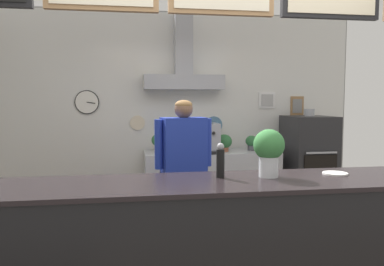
% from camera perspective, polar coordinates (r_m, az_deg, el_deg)
% --- Properties ---
extents(back_wall_assembly, '(5.18, 2.95, 2.87)m').
position_cam_1_polar(back_wall_assembly, '(5.46, -2.10, 3.81)').
color(back_wall_assembly, gray).
rests_on(back_wall_assembly, ground_plane).
extents(service_counter, '(4.56, 0.70, 1.08)m').
position_cam_1_polar(service_counter, '(2.85, 5.19, -17.65)').
color(service_counter, black).
rests_on(service_counter, ground_plane).
extents(back_prep_counter, '(1.83, 0.60, 0.92)m').
position_cam_1_polar(back_prep_counter, '(5.45, 2.83, -7.62)').
color(back_prep_counter, '#B7BABF').
rests_on(back_prep_counter, ground_plane).
extents(pizza_oven, '(0.60, 0.75, 1.51)m').
position_cam_1_polar(pizza_oven, '(5.73, 16.57, -4.64)').
color(pizza_oven, '#232326').
rests_on(pizza_oven, ground_plane).
extents(shop_worker, '(0.58, 0.30, 1.63)m').
position_cam_1_polar(shop_worker, '(3.92, -1.21, -6.32)').
color(shop_worker, '#232328').
rests_on(shop_worker, ground_plane).
extents(espresso_machine, '(0.51, 0.48, 0.39)m').
position_cam_1_polar(espresso_machine, '(5.28, 1.08, -0.73)').
color(espresso_machine, '#A3A5AD').
rests_on(espresso_machine, back_prep_counter).
extents(potted_thyme, '(0.20, 0.20, 0.26)m').
position_cam_1_polar(potted_thyme, '(5.27, -4.86, -1.26)').
color(potted_thyme, '#9E563D').
rests_on(potted_thyme, back_prep_counter).
extents(potted_rosemary, '(0.22, 0.22, 0.24)m').
position_cam_1_polar(potted_rosemary, '(5.37, 4.70, -1.34)').
color(potted_rosemary, '#9E563D').
rests_on(potted_rosemary, back_prep_counter).
extents(potted_oregano, '(0.17, 0.17, 0.21)m').
position_cam_1_polar(potted_oregano, '(5.54, 8.70, -1.33)').
color(potted_oregano, '#4C4C51').
rests_on(potted_oregano, back_prep_counter).
extents(basil_vase, '(0.22, 0.22, 0.34)m').
position_cam_1_polar(basil_vase, '(2.82, 11.15, -2.55)').
color(basil_vase, silver).
rests_on(basil_vase, service_counter).
extents(condiment_plate, '(0.18, 0.18, 0.01)m').
position_cam_1_polar(condiment_plate, '(3.08, 20.14, -5.56)').
color(condiment_plate, white).
rests_on(condiment_plate, service_counter).
extents(pepper_grinder, '(0.06, 0.06, 0.25)m').
position_cam_1_polar(pepper_grinder, '(2.76, 4.17, -4.05)').
color(pepper_grinder, black).
rests_on(pepper_grinder, service_counter).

